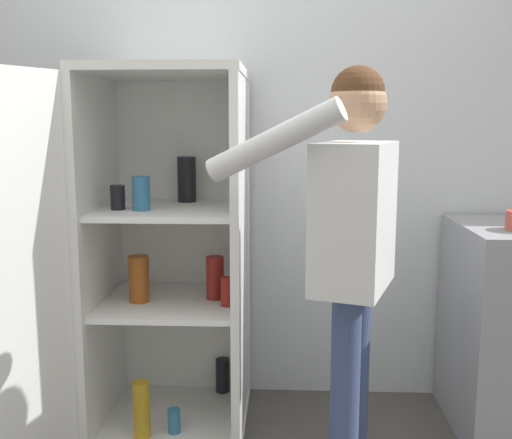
# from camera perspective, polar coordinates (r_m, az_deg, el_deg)

# --- Properties ---
(wall_back) EXTENTS (7.00, 0.06, 2.55)m
(wall_back) POSITION_cam_1_polar(r_m,az_deg,el_deg) (2.93, -1.00, 7.64)
(wall_back) COLOR silver
(wall_back) RESTS_ON ground_plane
(refrigerator) EXTENTS (1.02, 1.23, 1.58)m
(refrigerator) POSITION_cam_1_polar(r_m,az_deg,el_deg) (2.60, -10.92, -3.63)
(refrigerator) COLOR white
(refrigerator) RESTS_ON ground_plane
(person) EXTENTS (0.72, 0.54, 1.55)m
(person) POSITION_cam_1_polar(r_m,az_deg,el_deg) (2.21, 9.12, -0.71)
(person) COLOR #384770
(person) RESTS_ON ground_plane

